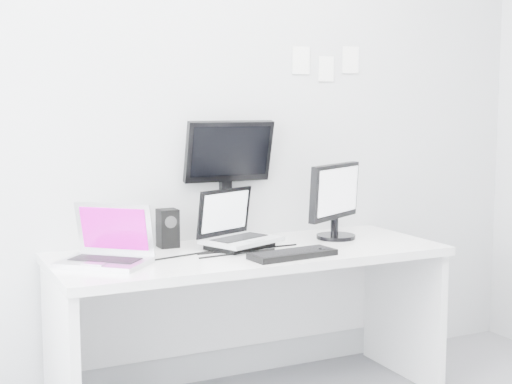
% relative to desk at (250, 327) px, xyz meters
% --- Properties ---
extents(back_wall, '(3.60, 0.00, 3.60)m').
position_rel_desk_xyz_m(back_wall, '(0.00, 0.35, 0.99)').
color(back_wall, '#B7B9BC').
rests_on(back_wall, ground).
extents(desk, '(1.80, 0.70, 0.73)m').
position_rel_desk_xyz_m(desk, '(0.00, 0.00, 0.00)').
color(desk, silver).
rests_on(desk, ground).
extents(macbook, '(0.44, 0.43, 0.26)m').
position_rel_desk_xyz_m(macbook, '(-0.68, -0.03, 0.50)').
color(macbook, '#B6B7BC').
rests_on(macbook, desk).
extents(speaker, '(0.10, 0.10, 0.18)m').
position_rel_desk_xyz_m(speaker, '(-0.32, 0.23, 0.45)').
color(speaker, black).
rests_on(speaker, desk).
extents(dell_laptop, '(0.41, 0.37, 0.28)m').
position_rel_desk_xyz_m(dell_laptop, '(-0.02, 0.06, 0.51)').
color(dell_laptop, '#B1B4B8').
rests_on(dell_laptop, desk).
extents(rear_monitor, '(0.45, 0.16, 0.60)m').
position_rel_desk_xyz_m(rear_monitor, '(0.02, 0.30, 0.67)').
color(rear_monitor, black).
rests_on(rear_monitor, desk).
extents(samsung_monitor, '(0.46, 0.38, 0.39)m').
position_rel_desk_xyz_m(samsung_monitor, '(0.51, 0.08, 0.56)').
color(samsung_monitor, black).
rests_on(samsung_monitor, desk).
extents(keyboard, '(0.41, 0.18, 0.03)m').
position_rel_desk_xyz_m(keyboard, '(0.10, -0.22, 0.38)').
color(keyboard, black).
rests_on(keyboard, desk).
extents(mouse, '(0.11, 0.08, 0.03)m').
position_rel_desk_xyz_m(mouse, '(0.26, -0.24, 0.38)').
color(mouse, black).
rests_on(mouse, desk).
extents(wall_note_0, '(0.10, 0.00, 0.14)m').
position_rel_desk_xyz_m(wall_note_0, '(0.45, 0.34, 1.26)').
color(wall_note_0, white).
rests_on(wall_note_0, back_wall).
extents(wall_note_1, '(0.09, 0.00, 0.13)m').
position_rel_desk_xyz_m(wall_note_1, '(0.60, 0.34, 1.22)').
color(wall_note_1, white).
rests_on(wall_note_1, back_wall).
extents(wall_note_2, '(0.10, 0.00, 0.14)m').
position_rel_desk_xyz_m(wall_note_2, '(0.75, 0.34, 1.26)').
color(wall_note_2, white).
rests_on(wall_note_2, back_wall).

